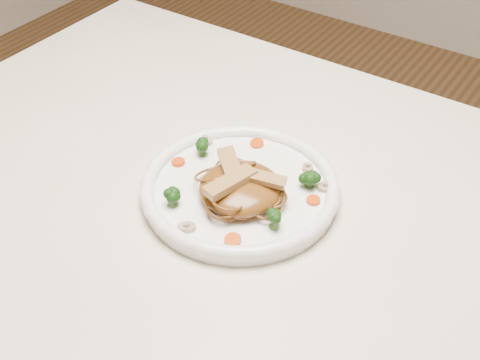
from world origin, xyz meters
The scene contains 19 objects.
table centered at (0.00, 0.00, 0.65)m, with size 1.20×0.80×0.75m.
plate centered at (-0.01, -0.01, 0.76)m, with size 0.28×0.28×0.02m, color white.
noodle_mound centered at (0.00, -0.03, 0.78)m, with size 0.11×0.11×0.04m, color brown.
chicken_a centered at (0.03, -0.01, 0.80)m, with size 0.06×0.02×0.01m, color tan.
chicken_b centered at (-0.02, -0.02, 0.80)m, with size 0.07×0.02×0.01m, color tan.
chicken_c centered at (-0.01, -0.05, 0.80)m, with size 0.08×0.02×0.01m, color tan.
broccoli_0 centered at (0.07, 0.05, 0.78)m, with size 0.02×0.02×0.03m, color #103D0C, non-canonical shape.
broccoli_1 centered at (-0.10, 0.02, 0.78)m, with size 0.02×0.02×0.03m, color #103D0C, non-canonical shape.
broccoli_2 centered at (-0.07, -0.09, 0.78)m, with size 0.03×0.03×0.03m, color #103D0C, non-canonical shape.
broccoli_3 centered at (0.07, -0.05, 0.78)m, with size 0.03×0.03×0.03m, color #103D0C, non-canonical shape.
carrot_0 centered at (0.06, 0.06, 0.77)m, with size 0.02×0.02×0.01m, color #BE3006.
carrot_1 centered at (-0.12, -0.02, 0.77)m, with size 0.02×0.02×0.01m, color #BE3006.
carrot_2 centered at (0.09, 0.02, 0.77)m, with size 0.02×0.02×0.01m, color #BE3006.
carrot_3 centered at (-0.05, 0.09, 0.77)m, with size 0.02×0.02×0.01m, color #BE3006.
carrot_4 centered at (0.04, -0.10, 0.77)m, with size 0.02×0.02×0.01m, color #BE3006.
mushroom_0 centered at (-0.02, -0.12, 0.77)m, with size 0.03×0.03×0.01m, color #C5B394.
mushroom_1 centered at (0.09, 0.05, 0.77)m, with size 0.02×0.02×0.01m, color #C5B394.
mushroom_2 centered at (-0.12, 0.05, 0.77)m, with size 0.03×0.03×0.01m, color #C5B394.
mushroom_3 centered at (0.05, 0.08, 0.77)m, with size 0.02×0.02×0.01m, color #C5B394.
Camera 1 is at (0.37, -0.58, 1.35)m, focal length 47.84 mm.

